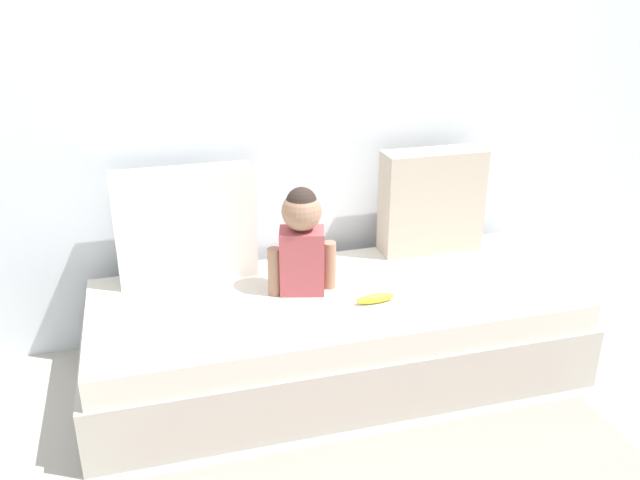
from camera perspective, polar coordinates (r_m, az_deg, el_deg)
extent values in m
plane|color=#B2ADA3|center=(3.09, 1.17, -11.01)|extent=(12.00, 12.00, 0.00)
cube|color=silver|center=(3.13, -1.64, 14.65)|extent=(5.32, 0.10, 2.55)
cube|color=beige|center=(3.02, 1.19, -8.84)|extent=(2.12, 0.85, 0.27)
cube|color=silver|center=(2.92, 1.22, -5.52)|extent=(2.05, 0.82, 0.12)
cube|color=silver|center=(2.99, -11.32, 1.25)|extent=(0.60, 0.16, 0.50)
cube|color=#C1B29E|center=(3.26, 9.46, 3.27)|extent=(0.49, 0.16, 0.50)
cube|color=#B24C51|center=(2.84, -1.53, -1.78)|extent=(0.22, 0.18, 0.28)
sphere|color=#9E755B|center=(2.76, -1.58, 2.46)|extent=(0.17, 0.17, 0.17)
sphere|color=#2D231E|center=(2.74, -1.59, 3.19)|extent=(0.13, 0.13, 0.13)
cylinder|color=#9E755B|center=(2.83, -3.91, -2.69)|extent=(0.06, 0.06, 0.21)
cylinder|color=#9E755B|center=(2.89, 0.82, -2.14)|extent=(0.06, 0.06, 0.21)
ellipsoid|color=yellow|center=(2.80, 4.72, -4.96)|extent=(0.17, 0.05, 0.04)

